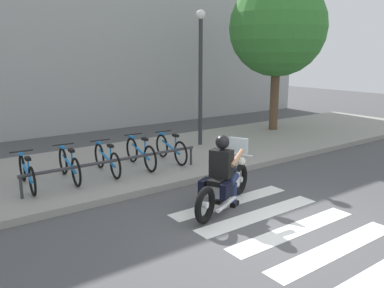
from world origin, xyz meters
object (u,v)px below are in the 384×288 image
bicycle_2 (107,159)px  tree_near_rack (278,28)px  bike_rack (117,161)px  bicycle_4 (171,148)px  street_lamp (201,67)px  rider (223,167)px  bicycle_0 (27,173)px  motorcycle (225,184)px  bicycle_3 (141,153)px  bicycle_1 (69,165)px

bicycle_2 → tree_near_rack: (7.34, 1.52, 3.32)m
bike_rack → tree_near_rack: size_ratio=0.75×
bicycle_4 → street_lamp: (1.81, 1.12, 2.03)m
rider → tree_near_rack: size_ratio=0.26×
bicycle_0 → tree_near_rack: 9.83m
bicycle_0 → motorcycle: bearing=-45.2°
rider → bicycle_2: size_ratio=0.87×
bicycle_2 → bicycle_0: bearing=180.0°
bicycle_2 → bicycle_4: 1.79m
motorcycle → rider: bearing=-157.3°
bike_rack → street_lamp: bearing=24.9°
bicycle_3 → street_lamp: street_lamp is taller
bicycle_4 → tree_near_rack: tree_near_rack is taller
rider → street_lamp: 5.10m
bike_rack → rider: bearing=-66.5°
motorcycle → bicycle_2: motorcycle is taller
motorcycle → street_lamp: street_lamp is taller
bicycle_4 → street_lamp: bearing=31.6°
bicycle_0 → street_lamp: (5.39, 1.12, 2.04)m
bicycle_3 → bicycle_2: bearing=180.0°
bicycle_2 → street_lamp: street_lamp is taller
bicycle_1 → tree_near_rack: (8.23, 1.52, 3.31)m
bicycle_2 → tree_near_rack: size_ratio=0.30×
bicycle_2 → tree_near_rack: tree_near_rack is taller
bicycle_4 → bike_rack: size_ratio=0.39×
bicycle_4 → bike_rack: 1.88m
bicycle_2 → motorcycle: bearing=-69.1°
rider → bicycle_3: (-0.15, 2.96, -0.33)m
bicycle_4 → bike_rack: bearing=-162.8°
rider → tree_near_rack: bearing=35.4°
bicycle_0 → tree_near_rack: size_ratio=0.31×
bicycle_2 → bike_rack: (-0.00, -0.55, 0.08)m
rider → tree_near_rack: tree_near_rack is taller
bicycle_3 → bicycle_4: (0.90, 0.00, -0.01)m
bicycle_2 → street_lamp: 4.29m
bike_rack → street_lamp: 4.43m
bicycle_1 → street_lamp: bearing=13.9°
bicycle_0 → bicycle_4: bearing=-0.0°
rider → bicycle_3: size_ratio=0.85×
bicycle_2 → bicycle_4: (1.79, -0.00, 0.01)m
motorcycle → bicycle_2: bearing=110.9°
motorcycle → bicycle_1: (-2.01, 2.93, 0.03)m
bicycle_2 → tree_near_rack: 8.20m
bicycle_1 → rider: bearing=-56.7°
tree_near_rack → bicycle_3: bearing=-166.8°
bike_rack → bicycle_4: bearing=17.2°
bicycle_4 → rider: bearing=-104.1°
bicycle_1 → bicycle_3: bicycle_3 is taller
bicycle_4 → street_lamp: 2.94m
motorcycle → bicycle_0: size_ratio=1.24×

